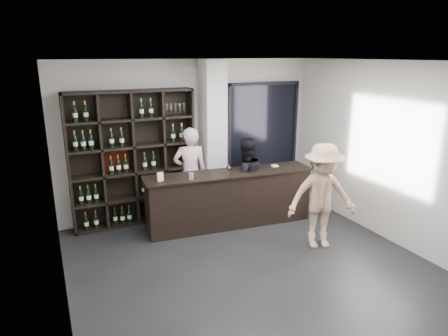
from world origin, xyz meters
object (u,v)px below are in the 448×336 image
wine_shelf (133,159)px  taster_black (245,180)px  customer (322,196)px  taster_pink (190,173)px  tasting_counter (230,199)px

wine_shelf → taster_black: 2.04m
customer → taster_pink: bearing=143.9°
taster_pink → tasting_counter: bearing=139.8°
wine_shelf → taster_pink: 1.07m
taster_pink → wine_shelf: bearing=2.9°
taster_black → customer: 1.57m
tasting_counter → customer: bearing=-49.6°
taster_black → customer: bearing=115.0°
taster_pink → taster_black: 1.02m
taster_pink → customer: bearing=138.3°
wine_shelf → customer: wine_shelf is taller
wine_shelf → tasting_counter: 1.85m
taster_black → taster_pink: bearing=-30.1°
wine_shelf → taster_black: bearing=-21.0°
taster_black → customer: size_ratio=0.92×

